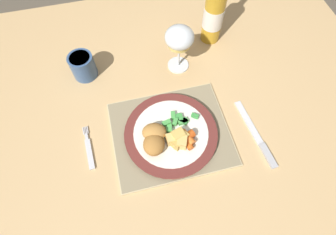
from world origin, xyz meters
TOP-DOWN VIEW (x-y plane):
  - ground_plane at (0.00, 0.00)m, footprint 6.00×6.00m
  - dining_table at (0.00, 0.00)m, footprint 1.33×1.02m
  - placemat at (-0.02, -0.10)m, footprint 0.31×0.26m
  - dinner_plate at (-0.03, -0.11)m, footprint 0.25×0.25m
  - breaded_croquettes at (-0.07, -0.12)m, footprint 0.08×0.10m
  - green_beans_pile at (0.00, -0.08)m, footprint 0.10×0.06m
  - glazed_carrots at (0.01, -0.14)m, footprint 0.05×0.06m
  - fork at (-0.24, -0.09)m, footprint 0.02×0.13m
  - table_knife at (0.20, -0.17)m, footprint 0.04×0.21m
  - wine_glass at (0.06, 0.13)m, footprint 0.08×0.08m
  - bottle at (0.19, 0.22)m, footprint 0.06×0.06m
  - roast_potatoes at (-0.01, -0.14)m, footprint 0.06×0.05m
  - drinking_cup at (-0.23, 0.16)m, footprint 0.07×0.07m

SIDE VIEW (x-z plane):
  - ground_plane at x=0.00m, z-range 0.00..0.00m
  - dining_table at x=0.00m, z-range 0.29..1.03m
  - fork at x=-0.24m, z-range 0.74..0.75m
  - table_knife at x=0.20m, z-range 0.74..0.75m
  - placemat at x=-0.02m, z-range 0.74..0.75m
  - dinner_plate at x=-0.03m, z-range 0.75..0.77m
  - green_beans_pile at x=0.00m, z-range 0.76..0.78m
  - glazed_carrots at x=0.01m, z-range 0.77..0.79m
  - roast_potatoes at x=-0.01m, z-range 0.76..0.79m
  - drinking_cup at x=-0.23m, z-range 0.74..0.82m
  - breaded_croquettes at x=-0.07m, z-range 0.77..0.80m
  - bottle at x=0.19m, z-range 0.70..1.00m
  - wine_glass at x=0.06m, z-range 0.78..0.93m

